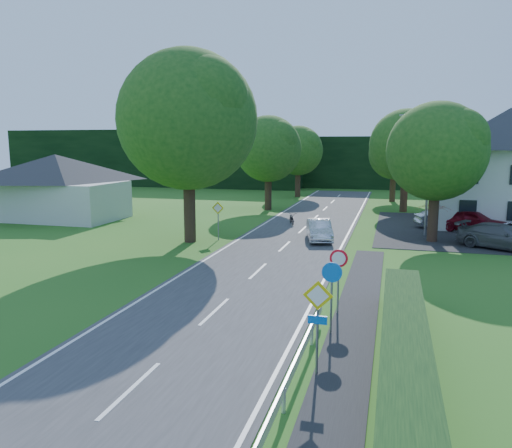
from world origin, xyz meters
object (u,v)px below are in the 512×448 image
(moving_car, at_px, (319,230))
(parasol, at_px, (432,220))
(motorcycle, at_px, (292,218))
(parked_car_red, at_px, (473,221))
(parked_car_silver_a, at_px, (444,219))
(parked_car_grey, at_px, (501,237))
(streetlight, at_px, (426,168))

(moving_car, xyz_separation_m, parasol, (6.92, 3.61, 0.41))
(motorcycle, relative_size, parasol, 0.71)
(parked_car_red, height_order, parasol, parasol)
(moving_car, xyz_separation_m, parked_car_silver_a, (8.01, 7.11, 0.01))
(parked_car_grey, height_order, parasol, parasol)
(motorcycle, bearing_deg, parasol, -32.44)
(parked_car_silver_a, bearing_deg, motorcycle, 79.96)
(parasol, bearing_deg, parked_car_grey, -43.37)
(moving_car, distance_m, parasol, 7.81)
(parked_car_silver_a, bearing_deg, streetlight, 137.75)
(parked_car_silver_a, distance_m, parked_car_grey, 7.30)
(moving_car, height_order, parked_car_silver_a, parked_car_silver_a)
(streetlight, xyz_separation_m, motorcycle, (-9.26, 2.15, -3.98))
(parked_car_red, relative_size, parked_car_silver_a, 1.14)
(streetlight, bearing_deg, parked_car_grey, -39.27)
(motorcycle, distance_m, parked_car_grey, 14.47)
(moving_car, distance_m, parked_car_red, 11.29)
(streetlight, distance_m, parked_car_red, 5.39)
(motorcycle, bearing_deg, parked_car_red, -20.25)
(streetlight, height_order, parked_car_silver_a, streetlight)
(moving_car, height_order, parasol, parasol)
(streetlight, distance_m, parked_car_grey, 6.48)
(moving_car, relative_size, parked_car_grey, 0.81)
(parked_car_red, bearing_deg, parked_car_silver_a, 78.10)
(motorcycle, xyz_separation_m, parked_car_silver_a, (10.91, 1.36, 0.22))
(motorcycle, relative_size, parked_car_red, 0.37)
(moving_car, xyz_separation_m, parked_car_red, (9.73, 5.72, 0.13))
(streetlight, relative_size, parasol, 3.37)
(motorcycle, bearing_deg, streetlight, -33.17)
(parked_car_grey, bearing_deg, streetlight, 80.47)
(motorcycle, distance_m, parked_car_red, 12.63)
(parked_car_silver_a, distance_m, parasol, 3.69)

